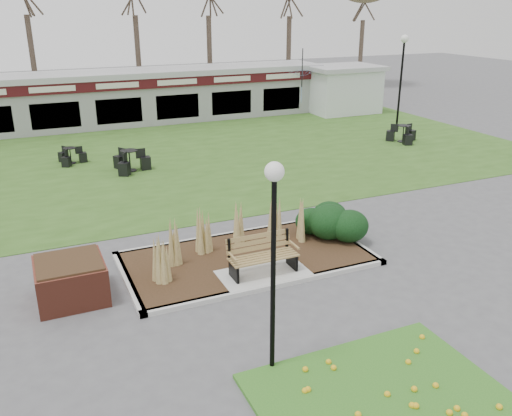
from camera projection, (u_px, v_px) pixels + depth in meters
name	position (u px, v px, depth m)	size (l,w,h in m)	color
ground	(266.00, 280.00, 13.19)	(100.00, 100.00, 0.00)	#515154
lawn	(150.00, 159.00, 23.45)	(34.00, 16.00, 0.02)	#30551B
flower_bed	(379.00, 394.00, 9.23)	(4.20, 3.00, 0.16)	#2C6B1E
planting_bed	(288.00, 237.00, 14.70)	(6.75, 3.40, 1.27)	#342414
park_bench	(262.00, 254.00, 13.19)	(1.70, 0.66, 0.93)	olive
brick_planter	(71.00, 280.00, 12.21)	(1.50, 1.50, 0.95)	brown
food_pavilion	(114.00, 98.00, 29.74)	(24.60, 3.40, 2.90)	#98989B
service_hut	(342.00, 89.00, 33.19)	(4.40, 3.40, 2.83)	silver
lamp_post_near_right	(274.00, 224.00, 8.97)	(0.33, 0.33, 3.96)	black
lamp_post_far_right	(403.00, 61.00, 27.83)	(0.40, 0.40, 4.86)	black
bistro_set_b	(130.00, 164.00, 21.67)	(1.41, 1.60, 0.85)	black
bistro_set_c	(71.00, 158.00, 22.71)	(1.12, 1.27, 0.67)	black
bistro_set_d	(403.00, 136.00, 26.25)	(1.48, 1.49, 0.82)	black
patio_umbrella	(302.00, 86.00, 32.00)	(2.86, 2.88, 2.80)	black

